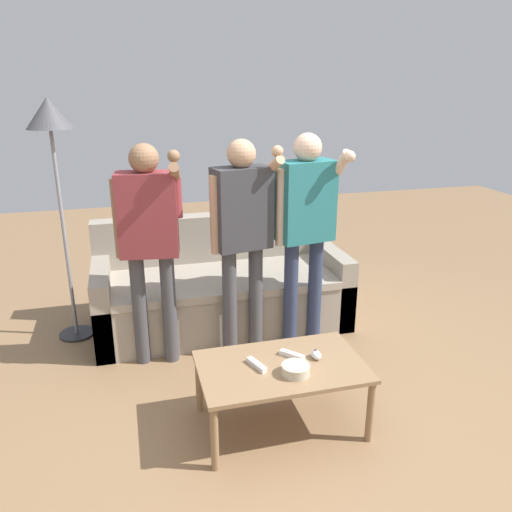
% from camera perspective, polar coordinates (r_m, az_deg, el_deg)
% --- Properties ---
extents(ground_plane, '(12.00, 12.00, 0.00)m').
position_cam_1_polar(ground_plane, '(3.37, 3.77, -17.08)').
color(ground_plane, '#93704C').
extents(couch, '(2.07, 0.92, 0.88)m').
position_cam_1_polar(couch, '(4.35, -4.03, -3.73)').
color(couch, '#9E9384').
rests_on(couch, ground).
extents(coffee_table, '(0.97, 0.60, 0.42)m').
position_cam_1_polar(coffee_table, '(3.05, 2.88, -12.94)').
color(coffee_table, '#997551').
rests_on(coffee_table, ground).
extents(snack_bowl, '(0.16, 0.16, 0.06)m').
position_cam_1_polar(snack_bowl, '(2.93, 4.49, -12.66)').
color(snack_bowl, beige).
rests_on(snack_bowl, coffee_table).
extents(game_remote_nunchuk, '(0.06, 0.09, 0.05)m').
position_cam_1_polar(game_remote_nunchuk, '(3.10, 6.80, -11.00)').
color(game_remote_nunchuk, white).
rests_on(game_remote_nunchuk, coffee_table).
extents(floor_lamp, '(0.33, 0.33, 1.88)m').
position_cam_1_polar(floor_lamp, '(4.04, -22.10, 12.64)').
color(floor_lamp, '#2D2D33').
rests_on(floor_lamp, ground).
extents(player_left, '(0.47, 0.36, 1.61)m').
position_cam_1_polar(player_left, '(3.56, -11.97, 2.77)').
color(player_left, '#47474C').
rests_on(player_left, ground).
extents(player_center, '(0.51, 0.31, 1.62)m').
position_cam_1_polar(player_center, '(3.61, -1.57, 3.56)').
color(player_center, '#47474C').
rests_on(player_center, ground).
extents(player_right, '(0.52, 0.37, 1.65)m').
position_cam_1_polar(player_right, '(3.75, 5.62, 4.35)').
color(player_right, '#2D3856').
rests_on(player_right, ground).
extents(game_remote_wand_near, '(0.13, 0.14, 0.03)m').
position_cam_1_polar(game_remote_wand_near, '(3.10, 4.08, -11.07)').
color(game_remote_wand_near, white).
rests_on(game_remote_wand_near, coffee_table).
extents(game_remote_wand_far, '(0.09, 0.17, 0.03)m').
position_cam_1_polar(game_remote_wand_far, '(3.00, 0.08, -12.16)').
color(game_remote_wand_far, white).
rests_on(game_remote_wand_far, coffee_table).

